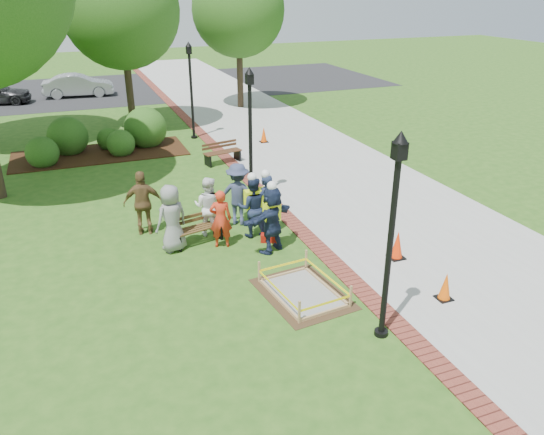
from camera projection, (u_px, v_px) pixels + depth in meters
name	position (u px, v px, depth m)	size (l,w,h in m)	color
ground	(271.00, 276.00, 12.96)	(100.00, 100.00, 0.00)	#285116
sidewalk	(295.00, 147.00, 23.12)	(6.00, 60.00, 0.02)	#9E9E99
brick_edging	(223.00, 155.00, 22.04)	(0.50, 60.00, 0.03)	maroon
mulch_bed	(100.00, 154.00, 22.16)	(7.00, 3.00, 0.05)	#381E0F
parking_lot	(127.00, 88.00, 35.93)	(36.00, 12.00, 0.01)	black
wet_concrete_pad	(303.00, 285.00, 12.13)	(1.94, 2.47, 0.55)	#47331E
bench_near	(197.00, 234.00, 14.54)	(1.51, 0.79, 0.78)	brown
bench_far	(223.00, 157.00, 20.94)	(1.59, 0.82, 0.82)	#502B1B
cone_front	(445.00, 287.00, 11.88)	(0.35, 0.35, 0.68)	black
cone_back	(397.00, 245.00, 13.65)	(0.40, 0.40, 0.78)	black
cone_far	(264.00, 135.00, 23.63)	(0.36, 0.36, 0.70)	black
toolbox	(269.00, 238.00, 14.66)	(0.44, 0.24, 0.22)	maroon
lamp_near	(392.00, 224.00, 9.81)	(0.28, 0.28, 4.26)	black
lamp_mid	(250.00, 125.00, 16.62)	(0.28, 0.28, 4.26)	black
lamp_far	(191.00, 83.00, 23.42)	(0.28, 0.28, 4.26)	black
tree_back	(121.00, 10.00, 23.85)	(5.27, 5.27, 8.08)	#3D2D1E
tree_right	(238.00, 10.00, 28.40)	(4.99, 4.99, 7.72)	#3D2D1E
shrub_a	(45.00, 166.00, 20.73)	(1.26, 1.26, 1.26)	#224E16
shrub_b	(70.00, 153.00, 22.28)	(1.66, 1.66, 1.66)	#224E16
shrub_c	(122.00, 155.00, 22.04)	(1.15, 1.15, 1.15)	#224E16
shrub_d	(147.00, 145.00, 23.33)	(1.82, 1.82, 1.82)	#224E16
shrub_e	(110.00, 149.00, 22.88)	(0.98, 0.98, 0.98)	#224E16
casual_person_a	(172.00, 218.00, 13.88)	(0.69, 0.57, 1.83)	gray
casual_person_b	(221.00, 219.00, 14.11)	(0.59, 0.46, 1.62)	red
casual_person_c	(208.00, 207.00, 14.78)	(0.65, 0.60, 1.71)	white
casual_person_d	(143.00, 203.00, 14.82)	(0.66, 0.49, 1.86)	brown
casual_person_e	(238.00, 194.00, 15.43)	(0.71, 0.63, 1.86)	#323A57
hivis_worker_a	(272.00, 217.00, 13.81)	(0.69, 0.59, 1.97)	#151C39
hivis_worker_b	(265.00, 203.00, 14.77)	(0.67, 0.59, 1.93)	#1A2244
hivis_worker_c	(252.00, 205.00, 14.67)	(0.63, 0.49, 1.88)	#1D2B4B
parked_car_b	(80.00, 97.00, 33.29)	(4.62, 2.01, 1.51)	#9E9FA3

